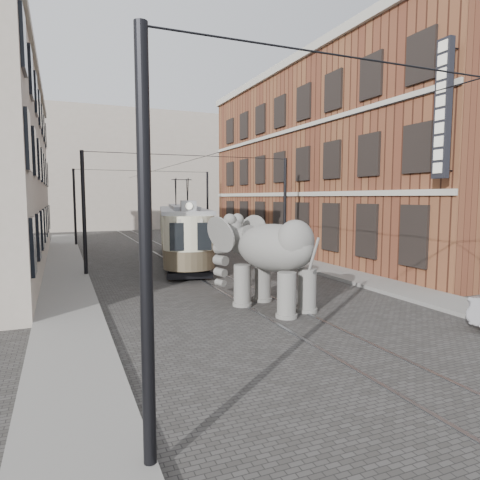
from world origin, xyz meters
name	(u,v)px	position (x,y,z in m)	size (l,w,h in m)	color
ground	(242,292)	(0.00, 0.00, 0.00)	(120.00, 120.00, 0.00)	#3B3936
tram_rails	(242,292)	(0.00, 0.00, 0.01)	(1.54, 80.00, 0.02)	slate
sidewalk_right	(363,279)	(6.00, 0.00, 0.07)	(2.00, 60.00, 0.15)	slate
sidewalk_left	(68,306)	(-6.50, 0.00, 0.07)	(2.00, 60.00, 0.15)	slate
brick_building	(339,165)	(11.00, 9.00, 6.00)	(8.00, 26.00, 12.00)	brown
distant_block	(117,171)	(0.00, 40.00, 7.00)	(28.00, 10.00, 14.00)	#A19585
catenary	(199,213)	(-0.20, 5.00, 3.00)	(11.00, 30.20, 6.00)	black
tram	(182,221)	(-0.05, 8.94, 2.44)	(2.54, 12.29, 4.88)	beige
elephant	(274,262)	(0.02, -2.77, 1.62)	(2.91, 5.29, 3.24)	#63615C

